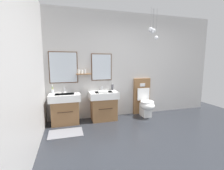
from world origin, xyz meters
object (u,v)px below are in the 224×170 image
object	(u,v)px
vanity_sink_left	(65,108)
vanity_sink_right	(104,105)
toilet	(144,102)
folded_hand_towel	(103,92)
soap_dispenser	(112,87)
toothbrush_cup	(53,91)

from	to	relation	value
vanity_sink_left	vanity_sink_right	xyz separation A→B (m)	(0.93, 0.00, 0.00)
toilet	folded_hand_towel	world-z (taller)	toilet
soap_dispenser	vanity_sink_right	bearing A→B (deg)	-149.40
vanity_sink_left	soap_dispenser	size ratio (longest dim) A/B	3.78
soap_dispenser	folded_hand_towel	bearing A→B (deg)	-136.79
vanity_sink_left	folded_hand_towel	distance (m)	0.97
toilet	soap_dispenser	world-z (taller)	toilet
vanity_sink_left	toothbrush_cup	xyz separation A→B (m)	(-0.27, 0.16, 0.39)
toilet	soap_dispenser	xyz separation A→B (m)	(-0.85, 0.17, 0.42)
vanity_sink_left	toothbrush_cup	size ratio (longest dim) A/B	3.40
toilet	toothbrush_cup	bearing A→B (deg)	176.08
folded_hand_towel	vanity_sink_left	bearing A→B (deg)	171.32
soap_dispenser	folded_hand_towel	distance (m)	0.45
vanity_sink_left	folded_hand_towel	xyz separation A→B (m)	(0.89, -0.14, 0.36)
vanity_sink_right	toothbrush_cup	size ratio (longest dim) A/B	3.40
toilet	soap_dispenser	bearing A→B (deg)	168.67
vanity_sink_left	vanity_sink_right	distance (m)	0.93
toothbrush_cup	soap_dispenser	world-z (taller)	toothbrush_cup
soap_dispenser	vanity_sink_left	bearing A→B (deg)	-172.15
vanity_sink_left	soap_dispenser	world-z (taller)	soap_dispenser
toothbrush_cup	folded_hand_towel	xyz separation A→B (m)	(1.16, -0.29, -0.04)
toilet	toothbrush_cup	size ratio (longest dim) A/B	4.78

